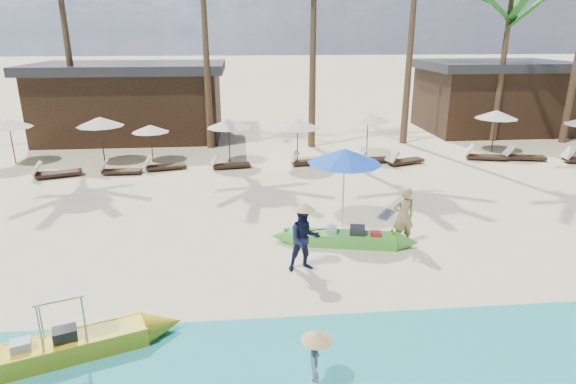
{
  "coord_description": "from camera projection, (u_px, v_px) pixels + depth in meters",
  "views": [
    {
      "loc": [
        -1.61,
        -11.68,
        6.02
      ],
      "look_at": [
        -0.3,
        2.0,
        1.42
      ],
      "focal_mm": 30.0,
      "sensor_mm": 36.0,
      "label": 1
    }
  ],
  "objects": [
    {
      "name": "pavilion_east",
      "position": [
        491.0,
        96.0,
        30.17
      ],
      "size": [
        8.8,
        6.6,
        4.3
      ],
      "color": "#332215",
      "rests_on": "ground"
    },
    {
      "name": "lounger_6_left",
      "position": [
        308.0,
        161.0,
        22.7
      ],
      "size": [
        1.92,
        0.81,
        0.63
      ],
      "rotation": [
        0.0,
        0.0,
        0.13
      ],
      "color": "#332215",
      "rests_on": "ground"
    },
    {
      "name": "vendor_green",
      "position": [
        304.0,
        239.0,
        12.53
      ],
      "size": [
        0.92,
        0.76,
        1.75
      ],
      "primitive_type": "imported",
      "rotation": [
        0.0,
        0.0,
        0.12
      ],
      "color": "#141839",
      "rests_on": "ground"
    },
    {
      "name": "green_canoe",
      "position": [
        344.0,
        238.0,
        14.21
      ],
      "size": [
        4.8,
        1.35,
        0.62
      ],
      "rotation": [
        0.0,
        0.0,
        -0.22
      ],
      "color": "#50BE3A",
      "rests_on": "ground"
    },
    {
      "name": "yellow_canoe",
      "position": [
        55.0,
        350.0,
        9.2
      ],
      "size": [
        5.22,
        2.18,
        1.41
      ],
      "rotation": [
        0.0,
        0.0,
        0.35
      ],
      "color": "gold",
      "rests_on": "ground"
    },
    {
      "name": "lounger_9_left",
      "position": [
        522.0,
        156.0,
        23.57
      ],
      "size": [
        2.02,
        0.98,
        0.66
      ],
      "rotation": [
        0.0,
        0.0,
        -0.21
      ],
      "color": "#332215",
      "rests_on": "ground"
    },
    {
      "name": "resort_parasol_4",
      "position": [
        150.0,
        129.0,
        22.8
      ],
      "size": [
        1.77,
        1.77,
        1.82
      ],
      "color": "#332215",
      "rests_on": "ground"
    },
    {
      "name": "lounger_3_left",
      "position": [
        55.0,
        173.0,
        20.77
      ],
      "size": [
        2.07,
        1.23,
        0.67
      ],
      "rotation": [
        0.0,
        0.0,
        0.34
      ],
      "color": "#332215",
      "rests_on": "ground"
    },
    {
      "name": "blue_umbrella",
      "position": [
        345.0,
        156.0,
        15.08
      ],
      "size": [
        2.37,
        2.37,
        2.55
      ],
      "color": "#99999E",
      "rests_on": "ground"
    },
    {
      "name": "resort_parasol_5",
      "position": [
        229.0,
        123.0,
        22.56
      ],
      "size": [
        2.06,
        2.06,
        2.12
      ],
      "color": "#332215",
      "rests_on": "ground"
    },
    {
      "name": "lounger_7_right",
      "position": [
        403.0,
        160.0,
        22.8
      ],
      "size": [
        2.01,
        1.21,
        0.65
      ],
      "rotation": [
        0.0,
        0.0,
        0.34
      ],
      "color": "#332215",
      "rests_on": "ground"
    },
    {
      "name": "vendor_yellow",
      "position": [
        317.0,
        359.0,
        8.34
      ],
      "size": [
        0.43,
        0.63,
        0.89
      ],
      "primitive_type": "imported",
      "rotation": [
        0.0,
        0.0,
        1.38
      ],
      "color": "gray",
      "rests_on": "ground"
    },
    {
      "name": "lounger_6_right",
      "position": [
        346.0,
        164.0,
        22.1
      ],
      "size": [
        2.08,
        1.17,
        0.68
      ],
      "rotation": [
        0.0,
        0.0,
        -0.3
      ],
      "color": "#332215",
      "rests_on": "ground"
    },
    {
      "name": "ground",
      "position": [
        306.0,
        264.0,
        13.08
      ],
      "size": [
        240.0,
        240.0,
        0.0
      ],
      "primitive_type": "plane",
      "color": "beige",
      "rests_on": "ground"
    },
    {
      "name": "pavilion_west",
      "position": [
        132.0,
        100.0,
        28.18
      ],
      "size": [
        10.8,
        6.6,
        4.3
      ],
      "color": "#332215",
      "rests_on": "ground"
    },
    {
      "name": "lounger_4_right",
      "position": [
        163.0,
        166.0,
        21.9
      ],
      "size": [
        1.97,
        1.0,
        0.64
      ],
      "rotation": [
        0.0,
        0.0,
        0.23
      ],
      "color": "#332215",
      "rests_on": "ground"
    },
    {
      "name": "resort_parasol_7",
      "position": [
        368.0,
        117.0,
        23.91
      ],
      "size": [
        2.14,
        2.14,
        2.2
      ],
      "color": "#332215",
      "rests_on": "ground"
    },
    {
      "name": "lounger_5_left",
      "position": [
        229.0,
        164.0,
        22.15
      ],
      "size": [
        1.85,
        0.79,
        0.61
      ],
      "rotation": [
        0.0,
        0.0,
        0.14
      ],
      "color": "#332215",
      "rests_on": "ground"
    },
    {
      "name": "resort_parasol_3",
      "position": [
        100.0,
        122.0,
        22.47
      ],
      "size": [
        2.17,
        2.17,
        2.24
      ],
      "color": "#332215",
      "rests_on": "ground"
    },
    {
      "name": "tourist",
      "position": [
        403.0,
        216.0,
        14.0
      ],
      "size": [
        0.7,
        0.5,
        1.8
      ],
      "primitive_type": "imported",
      "rotation": [
        0.0,
        0.0,
        3.25
      ],
      "color": "tan",
      "rests_on": "ground"
    },
    {
      "name": "palm_6",
      "position": [
        510.0,
        11.0,
        25.71
      ],
      "size": [
        2.08,
        2.08,
        8.51
      ],
      "color": "brown",
      "rests_on": "ground"
    },
    {
      "name": "resort_parasol_6",
      "position": [
        298.0,
        124.0,
        22.28
      ],
      "size": [
        2.1,
        2.1,
        2.16
      ],
      "color": "#332215",
      "rests_on": "ground"
    },
    {
      "name": "lounger_8_left",
      "position": [
        483.0,
        155.0,
        23.65
      ],
      "size": [
        2.06,
        1.1,
        0.67
      ],
      "rotation": [
        0.0,
        0.0,
        -0.27
      ],
      "color": "#332215",
      "rests_on": "ground"
    },
    {
      "name": "lounger_3_right",
      "position": [
        51.0,
        172.0,
        20.93
      ],
      "size": [
        1.67,
        0.55,
        0.56
      ],
      "rotation": [
        0.0,
        0.0,
        -0.02
      ],
      "color": "#332215",
      "rests_on": "ground"
    },
    {
      "name": "resort_parasol_2",
      "position": [
        8.0,
        123.0,
        22.41
      ],
      "size": [
        2.11,
        2.11,
        2.17
      ],
      "color": "#332215",
      "rests_on": "ground"
    },
    {
      "name": "lounger_7_left",
      "position": [
        375.0,
        158.0,
        23.11
      ],
      "size": [
        1.97,
        0.75,
        0.65
      ],
      "rotation": [
        0.0,
        0.0,
        0.09
      ],
      "color": "#332215",
      "rests_on": "ground"
    },
    {
      "name": "resort_parasol_8",
      "position": [
        496.0,
        114.0,
        24.58
      ],
      "size": [
        2.13,
        2.13,
        2.2
      ],
      "color": "#332215",
      "rests_on": "ground"
    },
    {
      "name": "lounger_4_left",
      "position": [
        119.0,
        170.0,
        21.23
      ],
      "size": [
        1.77,
        0.55,
        0.6
      ],
      "rotation": [
        0.0,
        0.0,
        -0.0
      ],
      "color": "#332215",
      "rests_on": "ground"
    }
  ]
}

